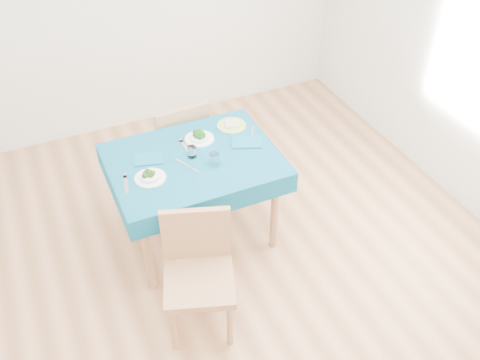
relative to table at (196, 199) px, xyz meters
name	(u,v)px	position (x,y,z in m)	size (l,w,h in m)	color
room_shell	(240,114)	(0.16, -0.45, 0.97)	(4.02, 4.52, 2.73)	#A06A42
table	(196,199)	(0.00, 0.00, 0.00)	(1.18, 0.90, 0.76)	navy
chair_near	(198,269)	(-0.28, -0.79, 0.16)	(0.43, 0.48, 1.09)	#A0734B
chair_far	(174,127)	(0.09, 0.71, 0.18)	(0.45, 0.49, 1.13)	#A0734B
bowl_near	(150,175)	(-0.34, -0.09, 0.41)	(0.21, 0.21, 0.06)	white
bowl_far	(199,136)	(0.12, 0.20, 0.41)	(0.22, 0.22, 0.07)	white
fork_near	(126,184)	(-0.51, -0.08, 0.38)	(0.03, 0.19, 0.00)	silver
knife_near	(188,166)	(-0.07, -0.07, 0.38)	(0.02, 0.23, 0.00)	silver
fork_far	(186,147)	(0.00, 0.15, 0.38)	(0.03, 0.20, 0.00)	silver
knife_far	(252,134)	(0.50, 0.10, 0.38)	(0.02, 0.22, 0.00)	silver
napkin_near	(149,159)	(-0.29, 0.11, 0.38)	(0.20, 0.14, 0.01)	#0E5778
napkin_far	(247,142)	(0.42, 0.02, 0.39)	(0.22, 0.15, 0.01)	#0E5778
tumbler_center	(192,152)	(0.00, 0.03, 0.42)	(0.06, 0.06, 0.08)	white
tumbler_side	(214,159)	(0.11, -0.13, 0.42)	(0.07, 0.07, 0.09)	white
side_plate	(232,125)	(0.41, 0.26, 0.38)	(0.22, 0.22, 0.01)	#A4BE5C
bread_slice	(232,124)	(0.41, 0.26, 0.40)	(0.10, 0.10, 0.01)	beige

